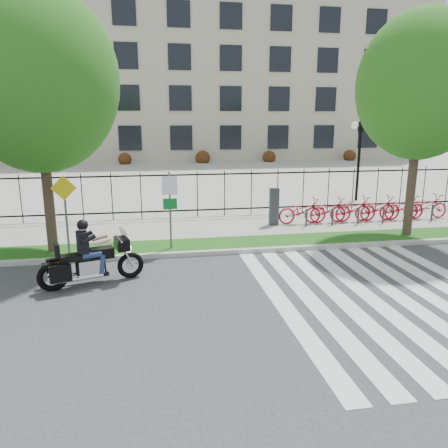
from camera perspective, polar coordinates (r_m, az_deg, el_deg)
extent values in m
plane|color=#323335|center=(10.35, -4.37, -11.13)|extent=(120.00, 120.00, 0.00)
cube|color=#A8A69E|center=(14.15, -5.98, -3.97)|extent=(60.00, 0.20, 0.15)
cube|color=#184D13|center=(14.96, -6.21, -3.00)|extent=(60.00, 1.50, 0.15)
cube|color=#98958F|center=(17.37, -6.75, -0.68)|extent=(60.00, 3.50, 0.15)
cube|color=#98958F|center=(34.65, -8.39, 6.33)|extent=(80.00, 34.00, 0.10)
cube|color=#B0A88E|center=(54.68, -9.40, 19.34)|extent=(60.00, 20.00, 20.00)
cylinder|color=black|center=(24.07, 17.15, 7.43)|extent=(0.14, 0.14, 4.00)
cylinder|color=black|center=(23.97, 17.47, 11.95)|extent=(0.06, 0.70, 0.70)
sphere|color=white|center=(23.81, 16.72, 12.23)|extent=(0.36, 0.36, 0.36)
sphere|color=white|center=(24.13, 18.24, 12.14)|extent=(0.36, 0.36, 0.36)
cylinder|color=#35241D|center=(14.84, -22.01, 3.90)|extent=(0.32, 0.32, 3.86)
ellipsoid|color=#215E15|center=(14.71, -23.22, 16.95)|extent=(4.81, 4.81, 5.54)
cylinder|color=#35241D|center=(17.26, 23.32, 5.19)|extent=(0.32, 0.32, 3.97)
ellipsoid|color=#215E15|center=(17.16, 24.39, 16.17)|extent=(4.43, 4.43, 5.09)
cube|color=#2D2D33|center=(17.62, 6.55, 2.28)|extent=(0.35, 0.25, 1.50)
imported|color=red|center=(18.03, 10.20, 1.69)|extent=(2.00, 0.70, 1.05)
cylinder|color=#2D2D33|center=(17.61, 10.72, 0.80)|extent=(0.08, 0.08, 0.70)
imported|color=red|center=(18.43, 13.42, 1.79)|extent=(2.00, 0.70, 1.05)
cylinder|color=#2D2D33|center=(18.02, 14.00, 0.92)|extent=(0.08, 0.08, 0.70)
imported|color=red|center=(18.89, 16.49, 1.88)|extent=(2.00, 0.70, 1.05)
cylinder|color=#2D2D33|center=(18.49, 17.13, 1.03)|extent=(0.08, 0.08, 0.70)
imported|color=red|center=(19.40, 19.41, 1.96)|extent=(2.00, 0.70, 1.05)
cylinder|color=#2D2D33|center=(19.01, 20.09, 1.13)|extent=(0.08, 0.08, 0.70)
imported|color=red|center=(19.96, 22.18, 2.03)|extent=(2.00, 0.70, 1.05)
cylinder|color=#2D2D33|center=(19.58, 22.89, 1.23)|extent=(0.08, 0.08, 0.70)
imported|color=red|center=(20.56, 24.79, 2.09)|extent=(2.00, 0.70, 1.05)
cylinder|color=#2D2D33|center=(20.19, 25.53, 1.32)|extent=(0.08, 0.08, 0.70)
cylinder|color=#59595B|center=(14.29, -7.04, 1.67)|extent=(0.07, 0.07, 2.50)
cube|color=white|center=(14.10, -7.13, 5.02)|extent=(0.50, 0.03, 0.60)
cube|color=#0C6626|center=(14.20, -7.06, 2.63)|extent=(0.45, 0.03, 0.35)
cylinder|color=#59595B|center=(14.52, -19.91, 0.94)|extent=(0.07, 0.07, 2.40)
cube|color=yellow|center=(14.33, -20.22, 4.42)|extent=(0.78, 0.03, 0.78)
torus|color=black|center=(12.44, -12.11, -5.28)|extent=(0.75, 0.35, 0.74)
torus|color=black|center=(12.12, -21.47, -6.46)|extent=(0.79, 0.39, 0.78)
cube|color=black|center=(12.20, -13.23, -2.51)|extent=(0.48, 0.66, 0.32)
cube|color=#26262B|center=(12.15, -12.95, -1.35)|extent=(0.31, 0.56, 0.33)
cube|color=silver|center=(12.19, -17.01, -5.39)|extent=(0.72, 0.54, 0.43)
cube|color=black|center=(12.14, -15.63, -3.63)|extent=(0.67, 0.52, 0.28)
cube|color=black|center=(12.04, -18.87, -4.11)|extent=(0.83, 0.59, 0.15)
cube|color=black|center=(11.93, -20.99, -3.27)|extent=(0.21, 0.38, 0.36)
cube|color=black|center=(11.77, -20.59, -6.08)|extent=(0.56, 0.32, 0.43)
cube|color=black|center=(12.38, -20.96, -5.16)|extent=(0.56, 0.32, 0.43)
cube|color=black|center=(11.96, -18.00, -2.23)|extent=(0.37, 0.49, 0.56)
sphere|color=tan|center=(11.87, -17.99, -0.32)|extent=(0.25, 0.25, 0.25)
sphere|color=black|center=(11.86, -18.00, -0.12)|extent=(0.29, 0.29, 0.29)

